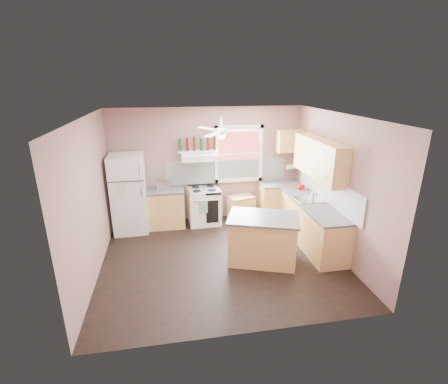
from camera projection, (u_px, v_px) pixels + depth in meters
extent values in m
plane|color=black|center=(222.00, 258.00, 6.29)|extent=(4.50, 4.50, 0.00)
plane|color=white|center=(221.00, 116.00, 5.40)|extent=(4.50, 4.50, 0.00)
cube|color=#87625D|center=(207.00, 165.00, 7.72)|extent=(4.50, 0.05, 2.70)
cube|color=#87625D|center=(338.00, 186.00, 6.22)|extent=(0.05, 4.00, 2.70)
cube|color=#87625D|center=(89.00, 200.00, 5.47)|extent=(0.05, 4.00, 2.70)
cube|color=white|center=(226.00, 171.00, 7.82)|extent=(2.90, 0.03, 0.55)
cube|color=white|center=(328.00, 189.00, 6.55)|extent=(0.03, 2.60, 0.55)
cube|color=maroon|center=(239.00, 154.00, 7.73)|extent=(1.00, 0.02, 1.20)
cube|color=white|center=(239.00, 154.00, 7.70)|extent=(1.16, 0.07, 1.36)
cube|color=white|center=(129.00, 194.00, 7.18)|extent=(0.77, 0.75, 1.76)
cube|color=tan|center=(165.00, 209.00, 7.55)|extent=(0.90, 0.60, 0.86)
cube|color=#48484B|center=(163.00, 190.00, 7.40)|extent=(0.92, 0.62, 0.04)
cube|color=silver|center=(164.00, 186.00, 7.35)|extent=(0.31, 0.23, 0.18)
cube|color=white|center=(204.00, 206.00, 7.70)|extent=(0.76, 0.67, 0.86)
cube|color=white|center=(199.00, 157.00, 7.34)|extent=(0.78, 0.50, 0.14)
cube|color=white|center=(198.00, 151.00, 7.42)|extent=(0.90, 0.26, 0.03)
cube|color=tan|center=(241.00, 208.00, 7.94)|extent=(0.68, 0.54, 0.60)
cube|color=tan|center=(280.00, 201.00, 8.01)|extent=(1.00, 0.60, 0.86)
cube|color=tan|center=(311.00, 224.00, 6.75)|extent=(0.60, 2.20, 0.86)
cube|color=#48484B|center=(281.00, 184.00, 7.87)|extent=(1.02, 0.62, 0.04)
cube|color=#48484B|center=(313.00, 204.00, 6.60)|extent=(0.62, 2.22, 0.04)
cube|color=silver|center=(309.00, 200.00, 6.78)|extent=(0.55, 0.45, 0.03)
cylinder|color=silver|center=(316.00, 196.00, 6.78)|extent=(0.03, 0.03, 0.14)
cube|color=tan|center=(319.00, 158.00, 6.51)|extent=(0.33, 1.80, 0.76)
cube|color=tan|center=(289.00, 141.00, 7.68)|extent=(0.60, 0.33, 0.52)
cylinder|color=white|center=(292.00, 167.00, 7.94)|extent=(0.26, 0.12, 0.12)
cube|color=tan|center=(263.00, 240.00, 6.08)|extent=(1.40, 1.13, 0.86)
cube|color=#48484B|center=(264.00, 218.00, 5.93)|extent=(1.49, 1.22, 0.04)
cylinder|color=white|center=(221.00, 131.00, 5.48)|extent=(0.20, 0.20, 0.08)
imported|color=silver|center=(312.00, 196.00, 6.62)|extent=(0.12, 0.12, 0.25)
cube|color=#B90F11|center=(300.00, 187.00, 7.42)|extent=(0.21, 0.18, 0.10)
cylinder|color=#143819|center=(180.00, 145.00, 7.31)|extent=(0.06, 0.06, 0.27)
cylinder|color=#590F0F|center=(187.00, 145.00, 7.33)|extent=(0.06, 0.06, 0.29)
cylinder|color=#3F230F|center=(194.00, 144.00, 7.35)|extent=(0.06, 0.06, 0.31)
cylinder|color=#143819|center=(201.00, 145.00, 7.38)|extent=(0.06, 0.06, 0.27)
cylinder|color=#590F0F|center=(208.00, 144.00, 7.41)|extent=(0.06, 0.06, 0.29)
cylinder|color=#3F230F|center=(215.00, 143.00, 7.43)|extent=(0.06, 0.06, 0.31)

